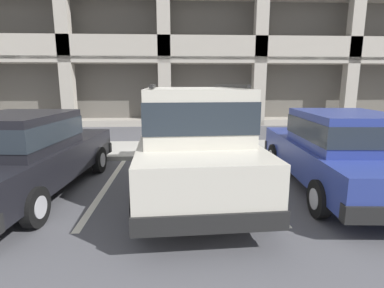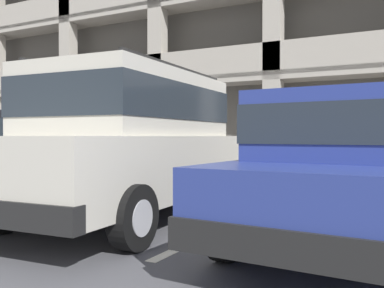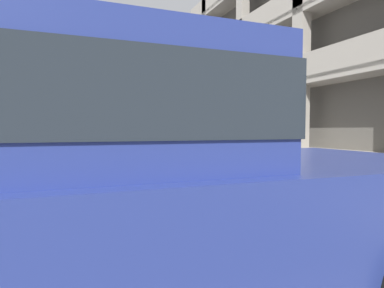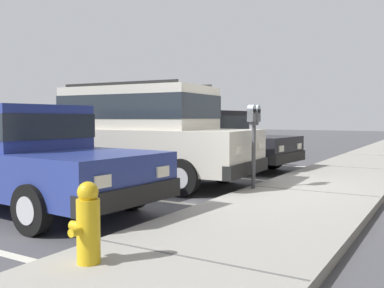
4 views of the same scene
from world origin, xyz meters
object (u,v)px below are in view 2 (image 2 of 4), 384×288
dark_hatchback (352,166)px  parking_meter_near (214,132)px  parking_garage (308,25)px  silver_suv (134,139)px

dark_hatchback → parking_meter_near: (-2.78, 2.61, 0.39)m
parking_meter_near → dark_hatchback: bearing=-43.2°
parking_meter_near → parking_garage: (-0.87, 11.83, 4.83)m
parking_garage → parking_meter_near: bearing=-85.8°
parking_garage → silver_suv: bearing=-86.7°
silver_suv → parking_meter_near: size_ratio=3.33×
silver_suv → dark_hatchback: (2.83, -0.09, -0.27)m
dark_hatchback → parking_meter_near: 3.83m
dark_hatchback → parking_garage: parking_garage is taller
dark_hatchback → silver_suv: bearing=-178.1°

